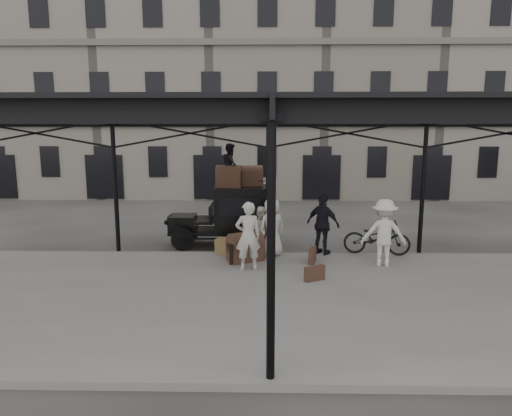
{
  "coord_description": "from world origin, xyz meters",
  "views": [
    {
      "loc": [
        -0.1,
        -12.71,
        4.18
      ],
      "look_at": [
        -0.39,
        1.6,
        1.7
      ],
      "focal_mm": 32.0,
      "sensor_mm": 36.0,
      "label": 1
    }
  ],
  "objects_px": {
    "taxi": "(232,213)",
    "porter_left": "(248,236)",
    "bicycle": "(377,238)",
    "steamer_trunk_roof_near": "(229,178)",
    "porter_official": "(323,224)",
    "steamer_trunk_platform": "(245,249)"
  },
  "relations": [
    {
      "from": "porter_official",
      "to": "steamer_trunk_roof_near",
      "type": "relative_size",
      "value": 2.28
    },
    {
      "from": "bicycle",
      "to": "steamer_trunk_roof_near",
      "type": "relative_size",
      "value": 2.42
    },
    {
      "from": "bicycle",
      "to": "steamer_trunk_platform",
      "type": "relative_size",
      "value": 2.06
    },
    {
      "from": "bicycle",
      "to": "steamer_trunk_platform",
      "type": "distance_m",
      "value": 4.33
    },
    {
      "from": "taxi",
      "to": "porter_left",
      "type": "distance_m",
      "value": 3.36
    },
    {
      "from": "porter_left",
      "to": "bicycle",
      "type": "xyz_separation_m",
      "value": [
        4.12,
        1.71,
        -0.45
      ]
    },
    {
      "from": "taxi",
      "to": "bicycle",
      "type": "bearing_deg",
      "value": -18.14
    },
    {
      "from": "porter_official",
      "to": "bicycle",
      "type": "relative_size",
      "value": 0.94
    },
    {
      "from": "porter_official",
      "to": "taxi",
      "type": "bearing_deg",
      "value": 9.78
    },
    {
      "from": "steamer_trunk_roof_near",
      "to": "steamer_trunk_platform",
      "type": "relative_size",
      "value": 0.85
    },
    {
      "from": "porter_official",
      "to": "steamer_trunk_platform",
      "type": "xyz_separation_m",
      "value": [
        -2.49,
        -0.81,
        -0.62
      ]
    },
    {
      "from": "taxi",
      "to": "porter_official",
      "type": "bearing_deg",
      "value": -27.33
    },
    {
      "from": "porter_official",
      "to": "steamer_trunk_roof_near",
      "type": "xyz_separation_m",
      "value": [
        -3.14,
        1.33,
        1.35
      ]
    },
    {
      "from": "taxi",
      "to": "steamer_trunk_roof_near",
      "type": "bearing_deg",
      "value": -108.07
    },
    {
      "from": "porter_left",
      "to": "steamer_trunk_roof_near",
      "type": "distance_m",
      "value": 3.42
    },
    {
      "from": "porter_left",
      "to": "porter_official",
      "type": "xyz_separation_m",
      "value": [
        2.37,
        1.71,
        -0.0
      ]
    },
    {
      "from": "porter_official",
      "to": "bicycle",
      "type": "height_order",
      "value": "porter_official"
    },
    {
      "from": "porter_official",
      "to": "porter_left",
      "type": "bearing_deg",
      "value": 72.97
    },
    {
      "from": "taxi",
      "to": "bicycle",
      "type": "relative_size",
      "value": 1.73
    },
    {
      "from": "taxi",
      "to": "steamer_trunk_roof_near",
      "type": "height_order",
      "value": "steamer_trunk_roof_near"
    },
    {
      "from": "taxi",
      "to": "porter_official",
      "type": "relative_size",
      "value": 1.83
    },
    {
      "from": "taxi",
      "to": "steamer_trunk_roof_near",
      "type": "distance_m",
      "value": 1.32
    }
  ]
}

